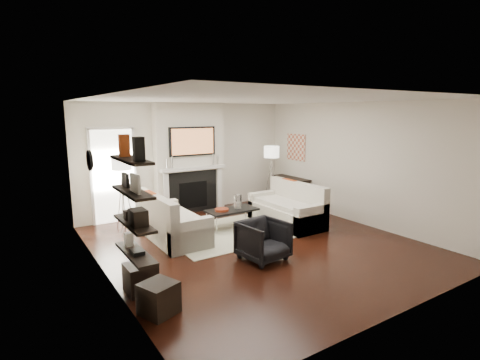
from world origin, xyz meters
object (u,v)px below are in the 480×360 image
loveseat_right_base (286,215)px  ottoman_near (141,278)px  coffee_table (232,210)px  lamp_right_shade (272,152)px  armchair (263,238)px  lamp_left_shade (121,162)px  loveseat_left_base (174,229)px

loveseat_right_base → ottoman_near: (-3.77, -1.38, -0.01)m
coffee_table → lamp_right_shade: (1.92, 1.12, 1.05)m
armchair → lamp_left_shade: bearing=110.9°
ottoman_near → lamp_left_shade: bearing=78.1°
coffee_table → lamp_right_shade: lamp_right_shade is taller
loveseat_right_base → ottoman_near: loveseat_right_base is taller
coffee_table → lamp_right_shade: bearing=30.2°
loveseat_left_base → lamp_left_shade: bearing=119.4°
loveseat_right_base → lamp_left_shade: bearing=153.8°
armchair → ottoman_near: size_ratio=1.85×
loveseat_right_base → lamp_right_shade: size_ratio=4.50×
loveseat_left_base → ottoman_near: 2.20m
loveseat_right_base → coffee_table: (-1.17, 0.41, 0.19)m
loveseat_right_base → ottoman_near: size_ratio=4.50×
loveseat_left_base → loveseat_right_base: bearing=-9.6°
coffee_table → armchair: size_ratio=1.49×
armchair → lamp_left_shade: size_ratio=1.85×
armchair → lamp_left_shade: (-1.51, 2.92, 1.08)m
lamp_right_shade → loveseat_left_base: bearing=-161.3°
lamp_right_shade → ottoman_near: 5.52m
lamp_left_shade → ottoman_near: size_ratio=1.00×
loveseat_left_base → lamp_right_shade: 3.66m
loveseat_left_base → loveseat_right_base: (2.51, -0.42, 0.00)m
loveseat_left_base → coffee_table: bearing=-0.6°
coffee_table → armchair: bearing=-104.9°
lamp_right_shade → armchair: bearing=-129.6°
loveseat_right_base → loveseat_left_base: bearing=170.4°
loveseat_right_base → coffee_table: 1.25m
coffee_table → lamp_left_shade: size_ratio=2.75×
coffee_table → loveseat_left_base: bearing=179.4°
loveseat_right_base → armchair: (-1.64, -1.37, 0.16)m
armchair → lamp_right_shade: size_ratio=1.85×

